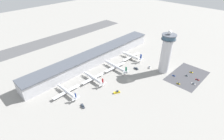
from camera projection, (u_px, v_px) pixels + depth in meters
ground_plane at (130, 80)px, 233.25m from camera, size 1000.00×1000.00×0.00m
terminal_building at (95, 57)px, 269.58m from camera, size 229.73×25.00×17.91m
runway_strip at (53, 40)px, 350.43m from camera, size 344.59×44.00×0.01m
control_tower at (166, 52)px, 236.50m from camera, size 19.16×19.16×61.10m
parking_lot_surface at (187, 76)px, 241.95m from camera, size 64.00×40.00×0.01m
airplane_gate_alpha at (67, 92)px, 207.46m from camera, size 36.57×37.27×11.34m
airplane_gate_bravo at (94, 78)px, 230.32m from camera, size 35.14×38.67×12.42m
airplane_gate_charlie at (116, 67)px, 254.84m from camera, size 39.28×43.10×12.72m
airplane_gate_delta at (132, 56)px, 282.08m from camera, size 38.24×37.09×13.95m
service_truck_catering at (83, 106)px, 191.03m from camera, size 4.53×7.82×2.41m
service_truck_fuel at (149, 67)px, 259.87m from camera, size 6.38×5.22×2.41m
service_truck_baggage at (136, 69)px, 256.76m from camera, size 3.18×7.57×2.58m
service_truck_water at (117, 92)px, 210.57m from camera, size 8.23×5.93×3.18m
car_yellow_taxi at (187, 76)px, 241.69m from camera, size 2.01×4.21×1.45m
car_blue_compact at (174, 76)px, 241.66m from camera, size 1.81×4.12×1.39m
car_grey_coupe at (193, 84)px, 225.95m from camera, size 2.02×4.84×1.56m
car_red_hatchback at (197, 79)px, 233.92m from camera, size 1.93×4.76×1.36m
car_green_van at (191, 72)px, 249.13m from camera, size 2.02×4.44×1.59m
car_maroon_suv at (178, 83)px, 226.37m from camera, size 1.85×4.31×1.47m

